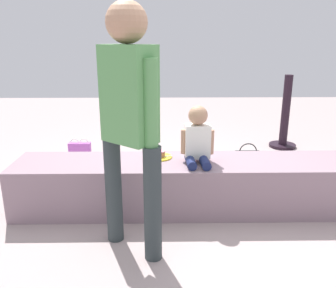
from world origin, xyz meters
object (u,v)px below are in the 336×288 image
Objects in this scene: adult_standing at (129,111)px; child_seated at (198,138)px; cake_plate at (159,155)px; handbag_black_leather at (247,160)px; gift_bag at (80,156)px; water_bottle_near_gift at (77,175)px; party_cup_red at (271,157)px.

child_seated is at bearing 49.52° from adult_standing.
handbag_black_leather is at bearing 40.07° from cake_plate.
cake_plate is at bearing 158.89° from child_seated.
handbag_black_leather is at bearing -0.36° from gift_bag.
adult_standing is 8.89× the size of water_bottle_near_gift.
party_cup_red is at bearing 39.54° from cake_plate.
water_bottle_near_gift is at bearing 150.79° from cake_plate.
cake_plate reaches higher than party_cup_red.
child_seated is 1.54× the size of handbag_black_leather.
party_cup_red is (1.55, 1.84, -0.96)m from adult_standing.
adult_standing is 1.92m from gift_bag.
child_seated is 2.16× the size of cake_plate.
water_bottle_near_gift is at bearing -163.82° from party_cup_red.
cake_plate is 1.19× the size of water_bottle_near_gift.
gift_bag reaches higher than handbag_black_leather.
gift_bag is at bearing -173.11° from party_cup_red.
water_bottle_near_gift is (-0.68, 1.20, -0.92)m from adult_standing.
party_cup_red is at bearing 50.10° from child_seated.
child_seated is 1.65m from gift_bag.
party_cup_red is (1.05, 1.25, -0.61)m from child_seated.
handbag_black_leather is (0.68, 0.97, -0.54)m from child_seated.
child_seated is at bearing -27.12° from water_bottle_near_gift.
child_seated is 1.30× the size of gift_bag.
adult_standing is at bearing -60.45° from water_bottle_near_gift.
handbag_black_leather is (1.86, 0.36, 0.03)m from water_bottle_near_gift.
gift_bag is at bearing 141.54° from child_seated.
cake_plate is 1.82m from party_cup_red.
adult_standing reaches higher than handbag_black_leather.
party_cup_red is (2.23, 0.65, -0.04)m from water_bottle_near_gift.
gift_bag is 2.30m from party_cup_red.
cake_plate is 0.72× the size of handbag_black_leather.
cake_plate is 0.60× the size of gift_bag.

